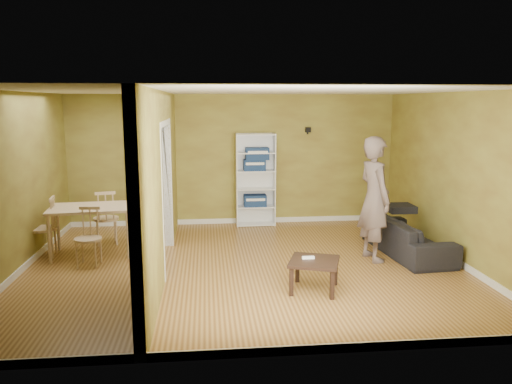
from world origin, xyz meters
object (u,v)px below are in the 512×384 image
bookshelf (255,179)px  chair_left (43,227)px  chair_near (88,237)px  coffee_table (314,265)px  person (375,188)px  dining_table (91,211)px  chair_far (106,217)px  sofa (408,231)px

bookshelf → chair_left: bearing=-153.6°
chair_left → chair_near: chair_left is taller
chair_left → coffee_table: bearing=58.5°
person → dining_table: person is taller
chair_far → chair_near: bearing=74.2°
bookshelf → chair_left: (-3.59, -1.78, -0.44)m
sofa → coffee_table: size_ratio=3.17×
person → chair_left: bearing=72.0°
dining_table → chair_left: bearing=-178.1°
sofa → chair_far: size_ratio=2.06×
sofa → chair_left: chair_left is taller
coffee_table → chair_far: bearing=141.0°
chair_near → dining_table: bearing=101.7°
dining_table → chair_near: size_ratio=1.43×
sofa → person: (-0.66, -0.24, 0.76)m
chair_far → sofa: bearing=153.5°
bookshelf → coffee_table: bearing=-83.6°
person → chair_far: size_ratio=2.38×
bookshelf → chair_far: (-2.73, -1.13, -0.44)m
chair_far → chair_left: bearing=22.8°
person → bookshelf: size_ratio=1.23×
chair_left → chair_far: size_ratio=1.01×
dining_table → sofa: bearing=-5.2°
sofa → chair_near: (-5.03, -0.12, 0.07)m
bookshelf → dining_table: (-2.83, -1.76, -0.21)m
coffee_table → chair_left: bearing=154.7°
coffee_table → dining_table: (-3.24, 1.92, 0.36)m
bookshelf → dining_table: bookshelf is taller
coffee_table → chair_far: 4.04m
sofa → dining_table: 5.14m
coffee_table → chair_left: chair_left is taller
bookshelf → dining_table: bearing=-148.2°
person → coffee_table: person is taller
sofa → person: size_ratio=0.86×
dining_table → chair_left: (-0.76, -0.02, -0.23)m
dining_table → chair_left: size_ratio=1.32×
dining_table → chair_near: bearing=-83.0°
sofa → bookshelf: 3.23m
person → chair_left: 5.28m
bookshelf → coffee_table: 3.74m
chair_near → chair_far: (0.04, 1.21, 0.03)m
chair_near → chair_left: bearing=150.7°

